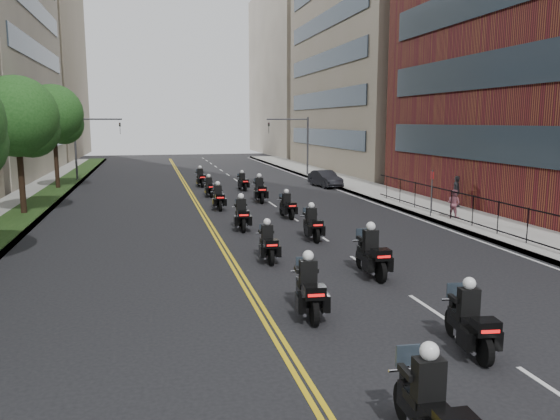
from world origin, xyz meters
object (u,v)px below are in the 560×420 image
at_px(parked_sedan, 325,179).
at_px(pedestrian_b, 454,204).
at_px(motorcycle_0, 431,412).
at_px(motorcycle_11, 243,182).
at_px(motorcycle_4, 268,244).
at_px(motorcycle_9, 260,191).
at_px(motorcycle_8, 218,198).
at_px(pedestrian_c, 456,191).
at_px(motorcycle_12, 201,178).
at_px(motorcycle_1, 470,323).
at_px(motorcycle_5, 312,225).
at_px(motorcycle_10, 209,188).
at_px(motorcycle_2, 309,291).
at_px(motorcycle_7, 287,207).
at_px(motorcycle_6, 242,216).
at_px(motorcycle_3, 372,255).

relative_size(parked_sedan, pedestrian_b, 2.65).
height_order(motorcycle_0, motorcycle_11, motorcycle_0).
relative_size(motorcycle_4, motorcycle_9, 0.86).
distance_m(motorcycle_4, motorcycle_9, 15.21).
distance_m(motorcycle_8, pedestrian_b, 13.38).
height_order(parked_sedan, pedestrian_c, pedestrian_c).
relative_size(motorcycle_0, motorcycle_4, 1.13).
bearing_deg(motorcycle_12, motorcycle_1, -89.78).
relative_size(motorcycle_5, motorcycle_11, 1.08).
distance_m(motorcycle_10, pedestrian_c, 16.43).
relative_size(motorcycle_5, parked_sedan, 0.57).
bearing_deg(motorcycle_2, parked_sedan, 76.75).
bearing_deg(motorcycle_8, pedestrian_b, -29.48).
bearing_deg(parked_sedan, motorcycle_4, -120.73).
distance_m(motorcycle_2, pedestrian_b, 16.76).
bearing_deg(pedestrian_c, motorcycle_7, 119.78).
bearing_deg(motorcycle_0, motorcycle_7, 84.49).
xyz_separation_m(motorcycle_6, motorcycle_9, (2.67, 8.79, 0.04)).
relative_size(motorcycle_0, pedestrian_b, 1.65).
height_order(motorcycle_0, motorcycle_2, motorcycle_0).
xyz_separation_m(motorcycle_5, motorcycle_9, (0.00, 11.77, 0.08)).
distance_m(motorcycle_6, motorcycle_8, 6.37).
bearing_deg(parked_sedan, motorcycle_7, -123.66).
xyz_separation_m(motorcycle_9, motorcycle_11, (-0.07, 6.27, -0.13)).
relative_size(motorcycle_4, motorcycle_10, 1.02).
height_order(motorcycle_11, motorcycle_12, motorcycle_12).
height_order(motorcycle_0, motorcycle_10, motorcycle_0).
bearing_deg(motorcycle_7, parked_sedan, 58.79).
height_order(motorcycle_2, motorcycle_7, motorcycle_2).
height_order(motorcycle_1, motorcycle_12, motorcycle_1).
bearing_deg(motorcycle_10, motorcycle_7, -76.13).
xyz_separation_m(motorcycle_1, motorcycle_4, (-2.72, 9.11, -0.04)).
bearing_deg(motorcycle_4, motorcycle_3, -41.24).
bearing_deg(motorcycle_3, motorcycle_4, 137.69).
relative_size(pedestrian_b, pedestrian_c, 0.81).
height_order(motorcycle_5, pedestrian_c, pedestrian_c).
xyz_separation_m(motorcycle_7, motorcycle_8, (-3.30, 3.70, 0.05)).
bearing_deg(motorcycle_10, motorcycle_11, 40.95).
bearing_deg(parked_sedan, motorcycle_3, -112.07).
xyz_separation_m(motorcycle_4, motorcycle_5, (2.70, 3.19, 0.02)).
distance_m(motorcycle_4, motorcycle_7, 9.33).
relative_size(motorcycle_0, motorcycle_11, 1.18).
bearing_deg(motorcycle_6, motorcycle_9, 76.02).
relative_size(motorcycle_6, pedestrian_c, 1.30).
bearing_deg(motorcycle_7, motorcycle_11, 86.73).
height_order(motorcycle_0, motorcycle_3, motorcycle_3).
xyz_separation_m(motorcycle_5, pedestrian_b, (8.73, 2.91, 0.24)).
distance_m(motorcycle_2, pedestrian_c, 20.69).
xyz_separation_m(motorcycle_0, parked_sedan, (9.59, 34.44, -0.06)).
distance_m(motorcycle_3, motorcycle_12, 27.42).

